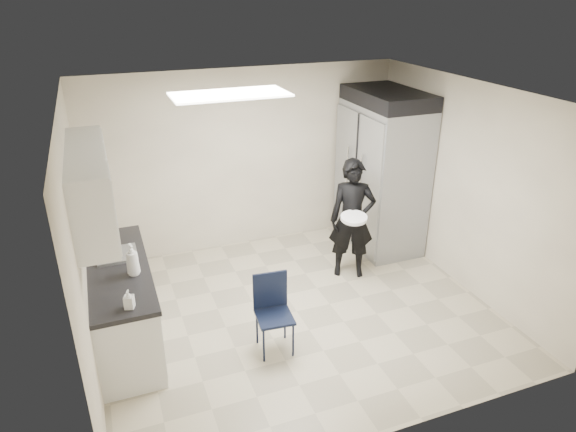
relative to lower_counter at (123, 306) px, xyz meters
name	(u,v)px	position (x,y,z in m)	size (l,w,h in m)	color
floor	(297,311)	(1.95, -0.20, -0.43)	(4.50, 4.50, 0.00)	#B6AB8F
ceiling	(298,94)	(1.95, -0.20, 2.17)	(4.50, 4.50, 0.00)	silver
back_wall	(246,160)	(1.95, 1.80, 0.87)	(4.50, 4.50, 0.00)	beige
left_wall	(80,247)	(-0.30, -0.20, 0.87)	(4.00, 4.00, 0.00)	beige
right_wall	(465,187)	(4.20, -0.20, 0.87)	(4.00, 4.00, 0.00)	beige
ceiling_panel	(230,94)	(1.35, 0.20, 2.14)	(1.20, 0.60, 0.02)	white
lower_counter	(123,306)	(0.00, 0.00, 0.00)	(0.60, 1.90, 0.86)	silver
countertop	(117,269)	(0.00, 0.00, 0.46)	(0.64, 1.95, 0.05)	black
sink	(118,259)	(0.02, 0.25, 0.44)	(0.42, 0.40, 0.14)	gray
faucet	(96,250)	(-0.18, 0.25, 0.59)	(0.02, 0.02, 0.24)	silver
upper_cabinets	(90,187)	(-0.13, 0.00, 1.40)	(0.35, 1.80, 0.75)	silver
towel_dispenser	(84,171)	(-0.19, 1.15, 1.19)	(0.22, 0.30, 0.35)	black
notice_sticker_left	(82,250)	(-0.29, -0.10, 0.79)	(0.00, 0.12, 0.07)	yellow
notice_sticker_right	(83,245)	(-0.29, 0.10, 0.75)	(0.00, 0.12, 0.07)	yellow
commercial_fridge	(382,177)	(3.78, 1.07, 0.62)	(0.80, 1.35, 2.10)	gray
fridge_compressor	(388,97)	(3.78, 1.07, 1.77)	(0.80, 1.35, 0.20)	black
folding_chair	(274,317)	(1.47, -0.77, -0.01)	(0.37, 0.37, 0.84)	black
man_tuxedo	(352,219)	(2.96, 0.39, 0.38)	(0.59, 0.39, 1.62)	black
bucket_lid	(354,218)	(2.86, 0.16, 0.51)	(0.33, 0.33, 0.04)	white
soap_bottle_a	(132,259)	(0.16, -0.21, 0.65)	(0.13, 0.13, 0.34)	silver
soap_bottle_b	(129,299)	(0.06, -0.81, 0.57)	(0.08, 0.09, 0.19)	silver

